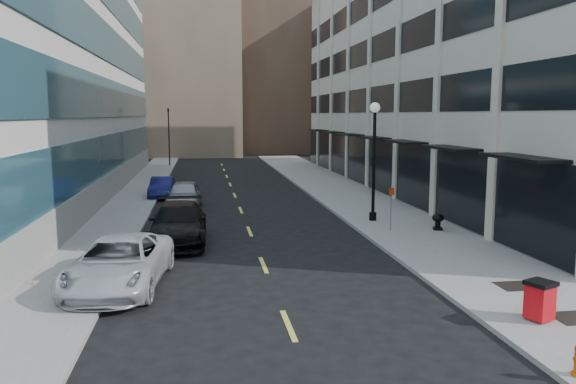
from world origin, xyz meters
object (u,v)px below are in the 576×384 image
object	(u,v)px
car_silver_sedan	(184,195)
urn_planter	(438,220)
car_white_van	(119,263)
car_black_pickup	(178,223)
traffic_signal	(168,112)
sign_post	(391,201)
car_blue_sedan	(162,187)
lamppost	(374,150)
trash_bin	(540,299)

from	to	relation	value
car_silver_sedan	urn_planter	bearing A→B (deg)	-32.45
car_silver_sedan	urn_planter	world-z (taller)	car_silver_sedan
car_white_van	car_silver_sedan	xyz separation A→B (m)	(1.60, 15.00, 0.01)
car_white_van	car_black_pickup	distance (m)	6.35
traffic_signal	car_silver_sedan	xyz separation A→B (m)	(2.30, -27.00, -4.90)
traffic_signal	car_silver_sedan	world-z (taller)	traffic_signal
sign_post	car_blue_sedan	bearing A→B (deg)	120.46
car_white_van	lamppost	world-z (taller)	lamppost
lamppost	urn_planter	bearing A→B (deg)	-50.41
urn_planter	car_blue_sedan	bearing A→B (deg)	134.90
traffic_signal	car_white_van	bearing A→B (deg)	-89.05
car_blue_sedan	traffic_signal	bearing A→B (deg)	94.23
traffic_signal	car_silver_sedan	distance (m)	27.54
car_blue_sedan	lamppost	xyz separation A→B (m)	(11.13, -10.70, 3.02)
car_black_pickup	trash_bin	size ratio (longest dim) A/B	5.51
car_silver_sedan	urn_planter	xyz separation A→B (m)	(11.80, -8.67, -0.21)
car_black_pickup	trash_bin	distance (m)	14.73
car_white_van	urn_planter	distance (m)	14.82
car_white_van	car_blue_sedan	size ratio (longest dim) A/B	1.43
lamppost	car_silver_sedan	bearing A→B (deg)	148.13
lamppost	sign_post	bearing A→B (deg)	-88.48
sign_post	urn_planter	distance (m)	2.40
car_black_pickup	urn_planter	world-z (taller)	car_black_pickup
car_blue_sedan	lamppost	bearing A→B (deg)	-41.45
traffic_signal	trash_bin	bearing A→B (deg)	-75.75
traffic_signal	car_white_van	distance (m)	42.29
car_blue_sedan	urn_planter	size ratio (longest dim) A/B	5.40
car_white_van	lamppost	xyz separation A→B (m)	(11.13, 9.07, 2.88)
car_black_pickup	sign_post	world-z (taller)	sign_post
car_black_pickup	trash_bin	bearing A→B (deg)	-48.33
trash_bin	lamppost	size ratio (longest dim) A/B	0.17
trash_bin	urn_planter	world-z (taller)	trash_bin
trash_bin	sign_post	distance (m)	11.57
car_silver_sedan	sign_post	xyz separation A→B (m)	(9.60, -8.46, 0.72)
traffic_signal	car_blue_sedan	world-z (taller)	traffic_signal
car_black_pickup	car_blue_sedan	bearing A→B (deg)	97.49
traffic_signal	urn_planter	size ratio (longest dim) A/B	9.26
car_silver_sedan	trash_bin	bearing A→B (deg)	-60.42
car_silver_sedan	trash_bin	distance (m)	22.20
traffic_signal	car_silver_sedan	size ratio (longest dim) A/B	1.46
urn_planter	traffic_signal	bearing A→B (deg)	111.57
lamppost	urn_planter	size ratio (longest dim) A/B	7.99
sign_post	urn_planter	world-z (taller)	sign_post
car_blue_sedan	urn_planter	distance (m)	18.98
trash_bin	urn_planter	size ratio (longest dim) A/B	1.39
car_blue_sedan	trash_bin	distance (m)	27.20
car_black_pickup	traffic_signal	bearing A→B (deg)	94.47
car_white_van	sign_post	size ratio (longest dim) A/B	2.74
car_blue_sedan	urn_planter	world-z (taller)	car_blue_sedan
traffic_signal	trash_bin	world-z (taller)	traffic_signal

